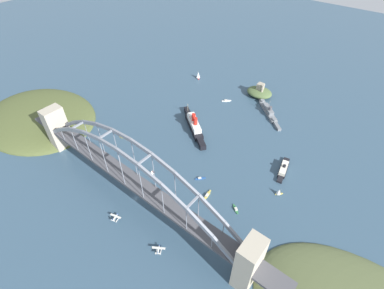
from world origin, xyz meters
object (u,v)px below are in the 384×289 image
small_boat_2 (226,101)px  small_boat_6 (198,75)px  small_boat_7 (279,192)px  harbor_ferry_steamer (283,169)px  small_boat_5 (207,195)px  small_boat_0 (200,178)px  small_boat_4 (152,172)px  seaplane_second_in_formation (115,218)px  small_boat_1 (236,209)px  channel_marker_buoy (152,172)px  harbor_arch_bridge (131,179)px  ocean_liner (194,125)px  fort_island_mid_harbor (259,92)px  seaplane_taxiing_near_bridge (159,250)px  small_boat_3 (124,137)px

small_boat_2 → small_boat_6: (-65.92, 24.60, 4.50)m
small_boat_6 → small_boat_7: small_boat_6 is taller
harbor_ferry_steamer → small_boat_2: bearing=148.8°
small_boat_5 → small_boat_6: size_ratio=1.11×
harbor_ferry_steamer → small_boat_0: bearing=-133.8°
small_boat_5 → small_boat_4: bearing=-166.7°
harbor_ferry_steamer → small_boat_5: 81.66m
seaplane_second_in_formation → small_boat_6: (-93.05, 231.15, 3.10)m
small_boat_4 → small_boat_0: bearing=32.6°
small_boat_1 → channel_marker_buoy: channel_marker_buoy is taller
small_boat_0 → harbor_arch_bridge: bearing=-119.9°
ocean_liner → channel_marker_buoy: size_ratio=23.57×
small_boat_2 → small_boat_6: 70.50m
seaplane_second_in_formation → small_boat_2: seaplane_second_in_formation is taller
harbor_arch_bridge → fort_island_mid_harbor: bearing=89.3°
small_boat_1 → small_boat_4: bearing=-168.7°
ocean_liner → fort_island_mid_harbor: bearing=78.0°
small_boat_1 → small_boat_2: bearing=126.5°
small_boat_6 → small_boat_7: 223.47m
seaplane_taxiing_near_bridge → small_boat_7: bearing=66.5°
small_boat_2 → small_boat_3: 141.37m
harbor_arch_bridge → seaplane_taxiing_near_bridge: harbor_arch_bridge is taller
small_boat_7 → ocean_liner: bearing=167.5°
small_boat_5 → harbor_ferry_steamer: bearing=60.8°
harbor_ferry_steamer → harbor_arch_bridge: bearing=-127.8°
small_boat_0 → small_boat_4: (-39.53, -25.29, 2.67)m
seaplane_taxiing_near_bridge → small_boat_2: bearing=110.1°
seaplane_taxiing_near_bridge → small_boat_1: seaplane_taxiing_near_bridge is taller
harbor_arch_bridge → small_boat_3: size_ratio=29.49×
seaplane_taxiing_near_bridge → seaplane_second_in_formation: 47.68m
harbor_ferry_steamer → small_boat_6: small_boat_6 is taller
small_boat_0 → small_boat_4: bearing=-147.4°
small_boat_0 → harbor_ferry_steamer: bearing=46.2°
seaplane_second_in_formation → harbor_arch_bridge: bearing=97.4°
seaplane_second_in_formation → small_boat_3: (-74.80, 73.46, -1.34)m
ocean_liner → small_boat_0: ocean_liner is taller
small_boat_6 → small_boat_0: bearing=-51.4°
seaplane_second_in_formation → small_boat_0: 84.18m
small_boat_4 → small_boat_5: bearing=13.3°
fort_island_mid_harbor → small_boat_0: bearing=-80.3°
small_boat_6 → seaplane_second_in_formation: bearing=-68.1°
harbor_arch_bridge → small_boat_6: size_ratio=25.09×
harbor_arch_bridge → seaplane_second_in_formation: size_ratio=27.98×
harbor_arch_bridge → small_boat_4: bearing=106.1°
ocean_liner → channel_marker_buoy: (11.00, -78.86, -4.20)m
fort_island_mid_harbor → small_boat_4: bearing=-93.3°
seaplane_taxiing_near_bridge → small_boat_3: size_ratio=0.99×
harbor_arch_bridge → small_boat_3: bearing=146.0°
seaplane_second_in_formation → harbor_ferry_steamer: bearing=58.6°
harbor_arch_bridge → small_boat_6: (-89.80, 206.02, -20.78)m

